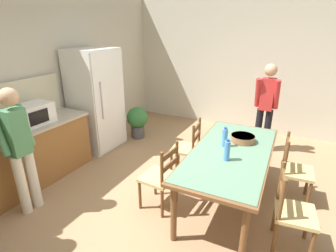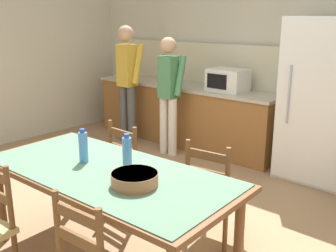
{
  "view_description": "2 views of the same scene",
  "coord_description": "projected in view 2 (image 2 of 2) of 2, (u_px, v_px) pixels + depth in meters",
  "views": [
    {
      "loc": [
        -2.71,
        -1.21,
        2.26
      ],
      "look_at": [
        -0.01,
        0.2,
        1.08
      ],
      "focal_mm": 28.0,
      "sensor_mm": 36.0,
      "label": 1
    },
    {
      "loc": [
        2.43,
        -2.3,
        1.86
      ],
      "look_at": [
        0.28,
        0.17,
        0.96
      ],
      "focal_mm": 42.0,
      "sensor_mm": 36.0,
      "label": 2
    }
  ],
  "objects": [
    {
      "name": "wall_back",
      "position": [
        274.0,
        49.0,
        5.25
      ],
      "size": [
        6.52,
        0.12,
        2.9
      ],
      "primitive_type": "cube",
      "color": "beige",
      "rests_on": "ground"
    },
    {
      "name": "refrigerator",
      "position": [
        323.0,
        101.0,
        4.49
      ],
      "size": [
        0.84,
        0.73,
        1.88
      ],
      "color": "white",
      "rests_on": "ground"
    },
    {
      "name": "bottle_off_centre",
      "position": [
        127.0,
        153.0,
        2.92
      ],
      "size": [
        0.07,
        0.07,
        0.27
      ],
      "color": "#4C8ED6",
      "rests_on": "dining_table"
    },
    {
      "name": "chair_side_far_right",
      "position": [
        214.0,
        192.0,
        3.3
      ],
      "size": [
        0.47,
        0.45,
        0.91
      ],
      "rotation": [
        0.0,
        0.0,
        3.26
      ],
      "color": "brown",
      "rests_on": "ground"
    },
    {
      "name": "counter_splashback",
      "position": [
        198.0,
        63.0,
        5.98
      ],
      "size": [
        3.03,
        0.03,
        0.6
      ],
      "primitive_type": "cube",
      "color": "beige",
      "rests_on": "kitchen_counter"
    },
    {
      "name": "microwave",
      "position": [
        228.0,
        80.0,
        5.29
      ],
      "size": [
        0.5,
        0.39,
        0.3
      ],
      "color": "white",
      "rests_on": "kitchen_counter"
    },
    {
      "name": "chair_side_far_left",
      "position": [
        134.0,
        167.0,
        3.87
      ],
      "size": [
        0.44,
        0.42,
        0.91
      ],
      "rotation": [
        0.0,
        0.0,
        3.09
      ],
      "color": "brown",
      "rests_on": "ground"
    },
    {
      "name": "serving_bowl",
      "position": [
        135.0,
        178.0,
        2.64
      ],
      "size": [
        0.32,
        0.32,
        0.09
      ],
      "color": "#9E6642",
      "rests_on": "dining_table"
    },
    {
      "name": "dining_table",
      "position": [
        107.0,
        179.0,
        2.94
      ],
      "size": [
        2.08,
        1.02,
        0.77
      ],
      "rotation": [
        0.0,
        0.0,
        0.03
      ],
      "color": "brown",
      "rests_on": "ground"
    },
    {
      "name": "ground_plane",
      "position": [
        134.0,
        222.0,
        3.7
      ],
      "size": [
        8.32,
        8.32,
        0.0
      ],
      "primitive_type": "plane",
      "color": "#9E7A56"
    },
    {
      "name": "kitchen_counter",
      "position": [
        184.0,
        114.0,
        5.95
      ],
      "size": [
        3.07,
        0.66,
        0.9
      ],
      "color": "brown",
      "rests_on": "ground"
    },
    {
      "name": "person_at_counter",
      "position": [
        169.0,
        90.0,
        5.34
      ],
      "size": [
        0.41,
        0.28,
        1.62
      ],
      "rotation": [
        0.0,
        0.0,
        1.57
      ],
      "color": "silver",
      "rests_on": "ground"
    },
    {
      "name": "bottle_near_centre",
      "position": [
        83.0,
        147.0,
        3.05
      ],
      "size": [
        0.07,
        0.07,
        0.27
      ],
      "color": "#4C8ED6",
      "rests_on": "dining_table"
    },
    {
      "name": "person_at_sink",
      "position": [
        127.0,
        78.0,
        5.86
      ],
      "size": [
        0.44,
        0.3,
        1.75
      ],
      "rotation": [
        0.0,
        0.0,
        1.57
      ],
      "color": "#4C4C4C",
      "rests_on": "ground"
    }
  ]
}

